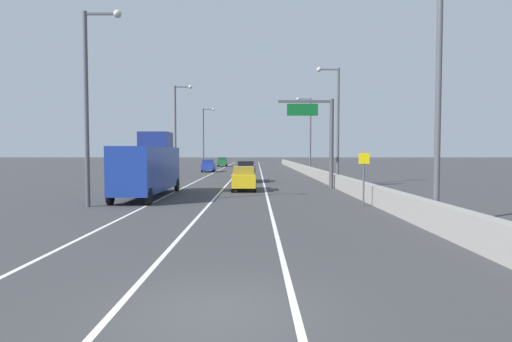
{
  "coord_description": "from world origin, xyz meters",
  "views": [
    {
      "loc": [
        0.74,
        -7.82,
        3.07
      ],
      "look_at": [
        0.79,
        35.27,
        1.09
      ],
      "focal_mm": 29.31,
      "sensor_mm": 36.0,
      "label": 1
    }
  ],
  "objects": [
    {
      "name": "ground_plane",
      "position": [
        0.0,
        64.0,
        0.0
      ],
      "size": [
        320.0,
        320.0,
        0.0
      ],
      "primitive_type": "plane",
      "color": "#38383A"
    },
    {
      "name": "lane_stripe_left",
      "position": [
        -5.5,
        55.0,
        0.0
      ],
      "size": [
        0.16,
        130.0,
        0.0
      ],
      "primitive_type": "cube",
      "color": "silver",
      "rests_on": "ground_plane"
    },
    {
      "name": "lane_stripe_center",
      "position": [
        -2.0,
        55.0,
        0.0
      ],
      "size": [
        0.16,
        130.0,
        0.0
      ],
      "primitive_type": "cube",
      "color": "silver",
      "rests_on": "ground_plane"
    },
    {
      "name": "lane_stripe_right",
      "position": [
        1.5,
        55.0,
        0.0
      ],
      "size": [
        0.16,
        130.0,
        0.0
      ],
      "primitive_type": "cube",
      "color": "silver",
      "rests_on": "ground_plane"
    },
    {
      "name": "jersey_barrier_right",
      "position": [
        7.71,
        40.0,
        0.55
      ],
      "size": [
        0.6,
        120.0,
        1.1
      ],
      "primitive_type": "cube",
      "color": "gray",
      "rests_on": "ground_plane"
    },
    {
      "name": "overhead_sign_gantry",
      "position": [
        6.37,
        27.42,
        4.73
      ],
      "size": [
        4.68,
        0.36,
        7.5
      ],
      "color": "#47474C",
      "rests_on": "ground_plane"
    },
    {
      "name": "speed_advisory_sign",
      "position": [
        6.81,
        15.62,
        1.76
      ],
      "size": [
        0.6,
        0.11,
        3.0
      ],
      "color": "#4C4C51",
      "rests_on": "ground_plane"
    },
    {
      "name": "lamp_post_right_near",
      "position": [
        7.97,
        9.39,
        6.18
      ],
      "size": [
        2.14,
        0.44,
        10.84
      ],
      "color": "#4C4C51",
      "rests_on": "ground_plane"
    },
    {
      "name": "lamp_post_right_second",
      "position": [
        8.07,
        30.85,
        6.18
      ],
      "size": [
        2.14,
        0.44,
        10.84
      ],
      "color": "#4C4C51",
      "rests_on": "ground_plane"
    },
    {
      "name": "lamp_post_right_third",
      "position": [
        8.32,
        52.3,
        6.18
      ],
      "size": [
        2.14,
        0.44,
        10.84
      ],
      "color": "#4C4C51",
      "rests_on": "ground_plane"
    },
    {
      "name": "lamp_post_left_near",
      "position": [
        -8.41,
        15.39,
        6.18
      ],
      "size": [
        2.14,
        0.44,
        10.84
      ],
      "color": "#4C4C51",
      "rests_on": "ground_plane"
    },
    {
      "name": "lamp_post_left_mid",
      "position": [
        -8.47,
        41.14,
        6.18
      ],
      "size": [
        2.14,
        0.44,
        10.84
      ],
      "color": "#4C4C51",
      "rests_on": "ground_plane"
    },
    {
      "name": "lamp_post_left_far",
      "position": [
        -8.42,
        66.88,
        6.18
      ],
      "size": [
        2.14,
        0.44,
        10.84
      ],
      "color": "#4C4C51",
      "rests_on": "ground_plane"
    },
    {
      "name": "car_green_0",
      "position": [
        -6.36,
        80.04,
        0.97
      ],
      "size": [
        1.88,
        4.65,
        1.93
      ],
      "color": "#196033",
      "rests_on": "ground_plane"
    },
    {
      "name": "car_black_1",
      "position": [
        -0.25,
        35.0,
        1.06
      ],
      "size": [
        1.94,
        4.82,
        2.14
      ],
      "color": "black",
      "rests_on": "ground_plane"
    },
    {
      "name": "car_yellow_2",
      "position": [
        -0.24,
        25.13,
        0.96
      ],
      "size": [
        1.98,
        4.28,
        1.93
      ],
      "color": "gold",
      "rests_on": "ground_plane"
    },
    {
      "name": "car_blue_3",
      "position": [
        -6.58,
        56.18,
        0.95
      ],
      "size": [
        1.89,
        4.55,
        1.91
      ],
      "color": "#1E389E",
      "rests_on": "ground_plane"
    },
    {
      "name": "box_truck",
      "position": [
        -6.54,
        20.47,
        2.07
      ],
      "size": [
        2.48,
        9.8,
        4.5
      ],
      "color": "navy",
      "rests_on": "ground_plane"
    }
  ]
}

